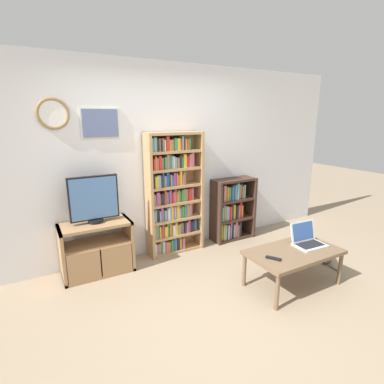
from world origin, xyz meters
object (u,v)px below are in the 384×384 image
Objects in this scene: tv_stand at (97,249)px; coffee_table at (294,254)px; bookshelf_short at (230,210)px; laptop at (307,239)px; remote_near_laptop at (273,258)px; bookshelf_tall at (172,195)px; cat at (325,254)px; television at (94,200)px.

tv_stand reaches higher than coffee_table.
laptop is at bearing -87.11° from bookshelf_short.
laptop is 2.35× the size of remote_near_laptop.
bookshelf_tall is 1.75× the size of bookshelf_short.
tv_stand is 2.25× the size of laptop.
cat is at bearing 158.90° from remote_near_laptop.
coffee_table is (1.89, -1.37, 0.06)m from tv_stand.
tv_stand is 5.27× the size of remote_near_laptop.
coffee_table is at bearing -97.30° from bookshelf_short.
cat is (1.18, 0.22, -0.32)m from remote_near_laptop.
bookshelf_tall is 4.56× the size of laptop.
bookshelf_short reaches higher than coffee_table.
remote_near_laptop is (1.52, -1.45, -0.50)m from television.
bookshelf_tall reaches higher than laptop.
bookshelf_short is at bearing 1.68° from television.
coffee_table is at bearing -61.67° from bookshelf_tall.
bookshelf_short is at bearing 96.30° from laptop.
laptop is 0.62m from remote_near_laptop.
bookshelf_short reaches higher than tv_stand.
laptop is at bearing -137.07° from cat.
laptop is (2.15, -1.32, 0.17)m from tv_stand.
television is 1.28× the size of cat.
coffee_table is 0.36m from remote_near_laptop.
cat is at bearing -38.80° from bookshelf_tall.
bookshelf_short is (2.08, 0.10, 0.15)m from tv_stand.
television reaches higher than cat.
cat is at bearing -23.67° from tv_stand.
remote_near_laptop reaches higher than cat.
television reaches higher than bookshelf_short.
bookshelf_tall reaches higher than coffee_table.
tv_stand is 0.79× the size of coffee_table.
bookshelf_tall is 1.60× the size of coffee_table.
bookshelf_tall is at bearing 170.79° from cat.
cat is (2.71, -1.19, -0.21)m from tv_stand.
tv_stand is at bearing -115.43° from television.
remote_near_laptop is (1.54, -1.41, 0.11)m from tv_stand.
remote_near_laptop is (-0.61, -0.09, -0.05)m from laptop.
tv_stand is 1.87× the size of cat.
bookshelf_short reaches higher than remote_near_laptop.
remote_near_laptop is at bearing -173.42° from coffee_table.
television is (0.02, 0.04, 0.61)m from tv_stand.
laptop is 0.83× the size of cat.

